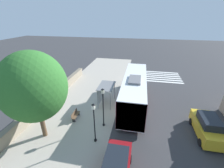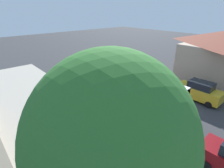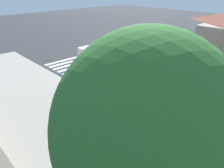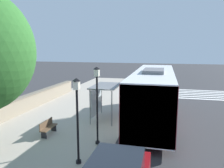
{
  "view_description": "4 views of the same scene",
  "coord_description": "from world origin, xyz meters",
  "px_view_note": "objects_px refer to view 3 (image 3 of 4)",
  "views": [
    {
      "loc": [
        2.2,
        -14.75,
        10.15
      ],
      "look_at": [
        -1.27,
        2.99,
        1.81
      ],
      "focal_mm": 24.0,
      "sensor_mm": 36.0,
      "label": 1
    },
    {
      "loc": [
        -8.76,
        -8.78,
        8.77
      ],
      "look_at": [
        1.47,
        2.78,
        2.08
      ],
      "focal_mm": 28.0,
      "sensor_mm": 36.0,
      "label": 2
    },
    {
      "loc": [
        -9.98,
        -8.48,
        8.75
      ],
      "look_at": [
        1.02,
        3.31,
        1.16
      ],
      "focal_mm": 35.0,
      "sensor_mm": 36.0,
      "label": 3
    },
    {
      "loc": [
        2.45,
        -13.74,
        5.14
      ],
      "look_at": [
        -1.14,
        1.06,
        2.6
      ],
      "focal_mm": 35.0,
      "sensor_mm": 36.0,
      "label": 4
    }
  ],
  "objects_px": {
    "pedestrian": "(85,80)",
    "bench": "(117,163)",
    "shade_tree": "(145,130)",
    "bus_shelter": "(106,94)",
    "street_lamp_near": "(167,109)",
    "street_lamp_far": "(202,132)",
    "bus": "(135,79)",
    "parked_car_far_lane": "(224,82)"
  },
  "relations": [
    {
      "from": "pedestrian",
      "to": "street_lamp_near",
      "type": "xyz_separation_m",
      "value": [
        -1.05,
        -8.99,
        1.53
      ]
    },
    {
      "from": "bus",
      "to": "parked_car_far_lane",
      "type": "xyz_separation_m",
      "value": [
        6.86,
        -4.19,
        -0.95
      ]
    },
    {
      "from": "street_lamp_near",
      "to": "street_lamp_far",
      "type": "distance_m",
      "value": 2.14
    },
    {
      "from": "bus",
      "to": "bench",
      "type": "relative_size",
      "value": 7.8
    },
    {
      "from": "street_lamp_far",
      "to": "street_lamp_near",
      "type": "bearing_deg",
      "value": 83.87
    },
    {
      "from": "street_lamp_near",
      "to": "parked_car_far_lane",
      "type": "xyz_separation_m",
      "value": [
        9.54,
        0.51,
        -1.5
      ]
    },
    {
      "from": "bus",
      "to": "parked_car_far_lane",
      "type": "bearing_deg",
      "value": -31.4
    },
    {
      "from": "bench",
      "to": "street_lamp_far",
      "type": "xyz_separation_m",
      "value": [
        3.02,
        -2.65,
        1.85
      ]
    },
    {
      "from": "bench",
      "to": "parked_car_far_lane",
      "type": "xyz_separation_m",
      "value": [
        12.78,
        -0.01,
        0.52
      ]
    },
    {
      "from": "bench",
      "to": "shade_tree",
      "type": "distance_m",
      "value": 5.63
    },
    {
      "from": "pedestrian",
      "to": "street_lamp_near",
      "type": "bearing_deg",
      "value": -96.69
    },
    {
      "from": "bench",
      "to": "bus",
      "type": "bearing_deg",
      "value": 35.2
    },
    {
      "from": "bus_shelter",
      "to": "shade_tree",
      "type": "bearing_deg",
      "value": -123.08
    },
    {
      "from": "street_lamp_far",
      "to": "parked_car_far_lane",
      "type": "distance_m",
      "value": 10.2
    },
    {
      "from": "bus",
      "to": "pedestrian",
      "type": "bearing_deg",
      "value": 110.72
    },
    {
      "from": "pedestrian",
      "to": "bench",
      "type": "xyz_separation_m",
      "value": [
        -4.3,
        -8.47,
        -0.49
      ]
    },
    {
      "from": "bus",
      "to": "street_lamp_near",
      "type": "xyz_separation_m",
      "value": [
        -2.68,
        -4.7,
        0.55
      ]
    },
    {
      "from": "bus",
      "to": "street_lamp_far",
      "type": "distance_m",
      "value": 7.43
    },
    {
      "from": "bus",
      "to": "parked_car_far_lane",
      "type": "height_order",
      "value": "bus"
    },
    {
      "from": "bus_shelter",
      "to": "street_lamp_far",
      "type": "height_order",
      "value": "street_lamp_far"
    },
    {
      "from": "parked_car_far_lane",
      "to": "bus",
      "type": "bearing_deg",
      "value": 148.6
    },
    {
      "from": "bus_shelter",
      "to": "street_lamp_near",
      "type": "bearing_deg",
      "value": -79.08
    },
    {
      "from": "bus_shelter",
      "to": "bench",
      "type": "bearing_deg",
      "value": -124.41
    },
    {
      "from": "bus",
      "to": "pedestrian",
      "type": "distance_m",
      "value": 4.7
    },
    {
      "from": "street_lamp_near",
      "to": "parked_car_far_lane",
      "type": "relative_size",
      "value": 0.96
    },
    {
      "from": "bus",
      "to": "shade_tree",
      "type": "distance_m",
      "value": 10.86
    },
    {
      "from": "pedestrian",
      "to": "parked_car_far_lane",
      "type": "distance_m",
      "value": 12.0
    },
    {
      "from": "pedestrian",
      "to": "parked_car_far_lane",
      "type": "height_order",
      "value": "parked_car_far_lane"
    },
    {
      "from": "shade_tree",
      "to": "bus",
      "type": "bearing_deg",
      "value": 42.58
    },
    {
      "from": "bench",
      "to": "street_lamp_far",
      "type": "bearing_deg",
      "value": -41.28
    },
    {
      "from": "bus",
      "to": "street_lamp_near",
      "type": "relative_size",
      "value": 2.66
    },
    {
      "from": "shade_tree",
      "to": "pedestrian",
      "type": "bearing_deg",
      "value": 61.93
    },
    {
      "from": "pedestrian",
      "to": "bus",
      "type": "bearing_deg",
      "value": -69.28
    },
    {
      "from": "bench",
      "to": "shade_tree",
      "type": "relative_size",
      "value": 0.18
    },
    {
      "from": "bench",
      "to": "street_lamp_near",
      "type": "height_order",
      "value": "street_lamp_near"
    },
    {
      "from": "pedestrian",
      "to": "bench",
      "type": "bearing_deg",
      "value": -116.9
    },
    {
      "from": "shade_tree",
      "to": "bench",
      "type": "bearing_deg",
      "value": 58.63
    },
    {
      "from": "street_lamp_far",
      "to": "bus",
      "type": "bearing_deg",
      "value": 66.93
    },
    {
      "from": "bus_shelter",
      "to": "pedestrian",
      "type": "relative_size",
      "value": 1.8
    },
    {
      "from": "pedestrian",
      "to": "street_lamp_near",
      "type": "height_order",
      "value": "street_lamp_near"
    },
    {
      "from": "bus",
      "to": "street_lamp_near",
      "type": "bearing_deg",
      "value": -119.68
    },
    {
      "from": "bus_shelter",
      "to": "bench",
      "type": "xyz_separation_m",
      "value": [
        -2.45,
        -3.58,
        -1.62
      ]
    }
  ]
}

